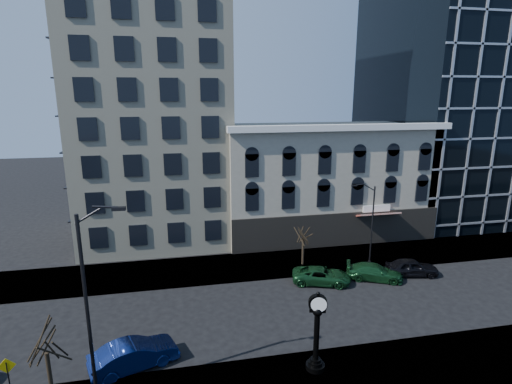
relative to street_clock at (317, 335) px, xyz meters
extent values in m
plane|color=black|center=(-3.32, 6.60, -2.30)|extent=(160.00, 160.00, 0.00)
cube|color=gray|center=(-3.32, 14.60, -2.24)|extent=(160.00, 6.00, 0.12)
cube|color=beige|center=(-9.32, 25.60, 16.70)|extent=(15.00, 15.00, 38.00)
cube|color=#A9A18B|center=(8.68, 22.60, 3.70)|extent=(22.00, 10.00, 12.00)
cube|color=white|center=(8.68, 17.40, 9.90)|extent=(22.60, 0.80, 0.60)
cube|color=black|center=(8.68, 17.55, -0.50)|extent=(22.00, 0.30, 3.60)
cube|color=maroon|center=(12.68, 17.00, 1.10)|extent=(4.50, 1.18, 0.55)
cube|color=black|center=(28.68, 27.60, 11.70)|extent=(20.00, 20.00, 28.00)
cylinder|color=black|center=(0.00, 0.00, -2.03)|extent=(1.09, 1.09, 0.30)
cylinder|color=black|center=(0.00, 0.00, -1.78)|extent=(0.80, 0.80, 0.20)
cylinder|color=black|center=(0.00, 0.00, -1.60)|extent=(0.60, 0.60, 0.16)
cylinder|color=black|center=(0.00, 0.00, -0.09)|extent=(0.32, 0.32, 2.88)
sphere|color=black|center=(0.00, 0.00, 1.45)|extent=(0.56, 0.56, 0.56)
cube|color=black|center=(0.00, 0.00, 1.55)|extent=(0.92, 0.45, 0.25)
cylinder|color=black|center=(0.00, 0.00, 1.95)|extent=(1.08, 0.58, 1.03)
cylinder|color=white|center=(0.00, -0.17, 1.95)|extent=(0.85, 0.25, 0.87)
cylinder|color=white|center=(0.00, 0.17, 1.95)|extent=(0.85, 0.25, 0.87)
sphere|color=black|center=(0.00, 0.00, 2.54)|extent=(0.20, 0.20, 0.20)
cylinder|color=black|center=(-11.87, 0.25, 2.76)|extent=(0.18, 0.18, 9.87)
cube|color=black|center=(-9.69, 0.17, 7.86)|extent=(0.64, 0.27, 0.16)
cylinder|color=black|center=(9.70, 12.60, 1.50)|extent=(0.14, 0.14, 7.36)
cylinder|color=black|center=(9.70, 12.60, -2.01)|extent=(0.31, 0.31, 0.34)
cube|color=black|center=(8.08, 12.74, 5.31)|extent=(0.48, 0.23, 0.12)
cylinder|color=black|center=(3.71, 13.88, -0.84)|extent=(0.23, 0.23, 2.69)
cylinder|color=black|center=(-15.96, 0.54, -0.99)|extent=(0.07, 0.07, 2.38)
cube|color=#D8BB0B|center=(-15.96, 0.54, -0.01)|extent=(0.84, 0.18, 0.84)
imported|color=#0C194C|center=(-10.14, 2.31, -1.48)|extent=(5.24, 3.30, 1.63)
imported|color=#143F1E|center=(4.13, 10.15, -1.63)|extent=(5.26, 3.59, 1.34)
imported|color=#143F1E|center=(8.80, 9.92, -1.62)|extent=(5.03, 3.58, 1.35)
imported|color=black|center=(12.34, 10.03, -1.55)|extent=(4.64, 2.54, 1.49)
camera|label=1|loc=(-7.19, -18.63, 13.13)|focal=28.00mm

